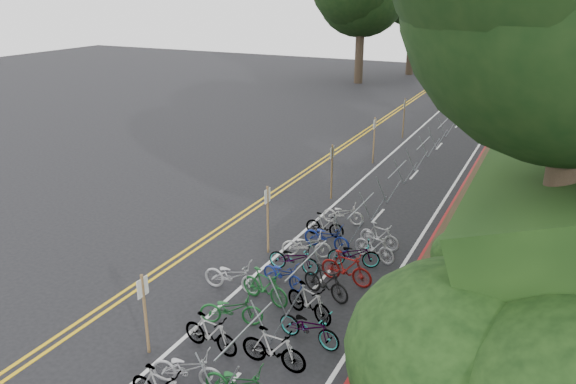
# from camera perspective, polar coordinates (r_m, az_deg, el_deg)

# --- Properties ---
(ground) EXTENTS (120.00, 120.00, 0.00)m
(ground) POSITION_cam_1_polar(r_m,az_deg,el_deg) (16.81, -12.10, -12.39)
(ground) COLOR black
(ground) RESTS_ON ground
(road_markings) EXTENTS (7.47, 80.00, 0.01)m
(road_markings) POSITION_cam_1_polar(r_m,az_deg,el_deg) (24.37, 3.67, -1.35)
(road_markings) COLOR gold
(road_markings) RESTS_ON ground
(red_curb) EXTENTS (0.25, 28.00, 0.10)m
(red_curb) POSITION_cam_1_polar(r_m,az_deg,el_deg) (24.82, 16.26, -1.64)
(red_curb) COLOR maroon
(red_curb) RESTS_ON ground
(bike_rack_front) EXTENTS (1.16, 2.71, 1.21)m
(bike_rack_front) POSITION_cam_1_polar(r_m,az_deg,el_deg) (14.05, -4.33, -14.87)
(bike_rack_front) COLOR gray
(bike_rack_front) RESTS_ON ground
(bike_racks_rest) EXTENTS (1.14, 23.00, 1.17)m
(bike_racks_rest) POSITION_cam_1_polar(r_m,az_deg,el_deg) (25.98, 11.01, 1.68)
(bike_racks_rest) COLOR gray
(bike_racks_rest) RESTS_ON ground
(signpost_near) EXTENTS (0.08, 0.40, 2.26)m
(signpost_near) POSITION_cam_1_polar(r_m,az_deg,el_deg) (14.85, -14.35, -11.41)
(signpost_near) COLOR brown
(signpost_near) RESTS_ON ground
(signposts_rest) EXTENTS (0.08, 18.40, 2.50)m
(signposts_rest) POSITION_cam_1_polar(r_m,az_deg,el_deg) (27.39, 6.81, 4.13)
(signposts_rest) COLOR brown
(signposts_rest) RESTS_ON ground
(bike_front) EXTENTS (0.82, 1.98, 1.02)m
(bike_front) POSITION_cam_1_polar(r_m,az_deg,el_deg) (17.62, -5.66, -8.47)
(bike_front) COLOR #9E9EA3
(bike_front) RESTS_ON ground
(bike_valet) EXTENTS (3.47, 13.44, 1.09)m
(bike_valet) POSITION_cam_1_polar(r_m,az_deg,el_deg) (16.88, 0.71, -9.78)
(bike_valet) COLOR slate
(bike_valet) RESTS_ON ground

